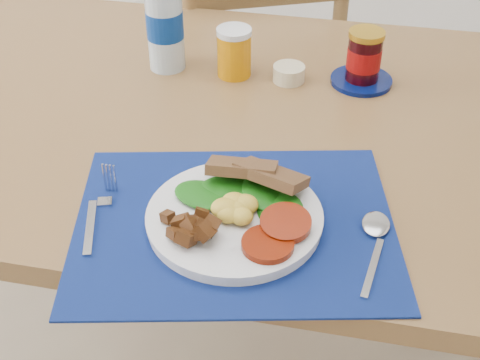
# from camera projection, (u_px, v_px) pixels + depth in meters

# --- Properties ---
(table) EXTENTS (1.40, 0.90, 0.75)m
(table) POSITION_uv_depth(u_px,v_px,m) (161.00, 140.00, 1.32)
(table) COLOR brown
(table) RESTS_ON ground
(chair_far) EXTENTS (0.58, 0.57, 1.21)m
(chair_far) POSITION_uv_depth(u_px,v_px,m) (256.00, 33.00, 1.84)
(chair_far) COLOR brown
(chair_far) RESTS_ON ground
(placemat) EXTENTS (0.54, 0.46, 0.00)m
(placemat) POSITION_uv_depth(u_px,v_px,m) (235.00, 224.00, 0.99)
(placemat) COLOR black
(placemat) RESTS_ON table
(breakfast_plate) EXTENTS (0.26, 0.26, 0.06)m
(breakfast_plate) POSITION_uv_depth(u_px,v_px,m) (231.00, 215.00, 0.98)
(breakfast_plate) COLOR silver
(breakfast_plate) RESTS_ON placemat
(fork) EXTENTS (0.05, 0.17, 0.00)m
(fork) POSITION_uv_depth(u_px,v_px,m) (100.00, 211.00, 1.01)
(fork) COLOR #B2B5BA
(fork) RESTS_ON placemat
(spoon) EXTENTS (0.04, 0.18, 0.01)m
(spoon) POSITION_uv_depth(u_px,v_px,m) (375.00, 238.00, 0.96)
(spoon) COLOR #B2B5BA
(spoon) RESTS_ON placemat
(water_bottle) EXTENTS (0.07, 0.07, 0.25)m
(water_bottle) POSITION_uv_depth(u_px,v_px,m) (164.00, 16.00, 1.31)
(water_bottle) COLOR #ADBFCC
(water_bottle) RESTS_ON table
(juice_glass) EXTENTS (0.07, 0.07, 0.09)m
(juice_glass) POSITION_uv_depth(u_px,v_px,m) (234.00, 54.00, 1.33)
(juice_glass) COLOR #CC7A05
(juice_glass) RESTS_ON table
(ramekin) EXTENTS (0.06, 0.06, 0.03)m
(ramekin) POSITION_uv_depth(u_px,v_px,m) (289.00, 73.00, 1.33)
(ramekin) COLOR beige
(ramekin) RESTS_ON table
(jam_on_saucer) EXTENTS (0.12, 0.12, 0.11)m
(jam_on_saucer) POSITION_uv_depth(u_px,v_px,m) (364.00, 61.00, 1.30)
(jam_on_saucer) COLOR #04104A
(jam_on_saucer) RESTS_ON table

